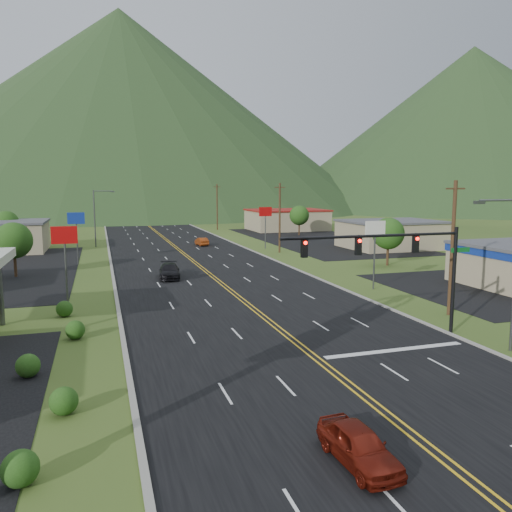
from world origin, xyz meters
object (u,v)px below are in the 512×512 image
object	(u,v)px
traffic_signal	(401,255)
car_red_far	(202,242)
car_red_near	(359,446)
car_dark_mid	(169,271)
streetlight_west	(97,214)
streetlight_east	(512,264)

from	to	relation	value
traffic_signal	car_red_far	xyz separation A→B (m)	(-2.10, 52.74, -4.69)
car_red_near	car_red_far	distance (m)	65.28
traffic_signal	car_dark_mid	xyz separation A→B (m)	(-10.99, 25.22, -4.59)
streetlight_west	car_red_far	size ratio (longest dim) A/B	2.33
streetlight_east	traffic_signal	bearing A→B (deg)	139.61
car_red_near	streetlight_east	bearing A→B (deg)	26.52
streetlight_east	car_dark_mid	xyz separation A→B (m)	(-15.68, 29.22, -4.44)
car_red_near	car_dark_mid	distance (m)	37.37
car_red_far	traffic_signal	bearing A→B (deg)	86.84
streetlight_west	car_red_far	world-z (taller)	streetlight_west
streetlight_west	car_red_near	xyz separation A→B (m)	(8.67, -68.13, -4.52)
streetlight_east	car_red_near	world-z (taller)	streetlight_east
car_dark_mid	car_red_far	bearing A→B (deg)	78.70
streetlight_east	car_dark_mid	bearing A→B (deg)	118.23
streetlight_east	car_dark_mid	world-z (taller)	streetlight_east
streetlight_east	car_red_near	bearing A→B (deg)	-150.19
streetlight_east	car_red_near	distance (m)	16.96
traffic_signal	car_dark_mid	world-z (taller)	traffic_signal
streetlight_west	car_red_far	distance (m)	17.01
streetlight_west	car_dark_mid	xyz separation A→B (m)	(7.17, -30.78, -4.44)
car_dark_mid	traffic_signal	bearing A→B (deg)	-59.85
traffic_signal	car_red_near	world-z (taller)	traffic_signal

